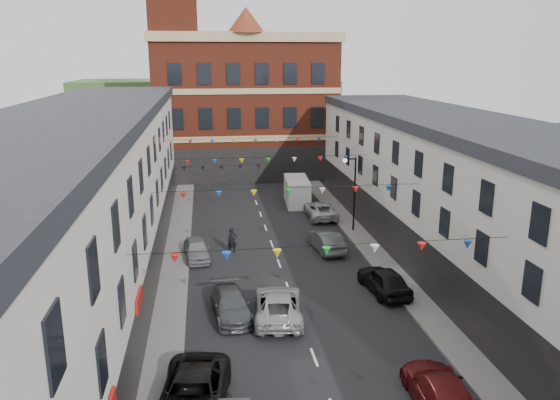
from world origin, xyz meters
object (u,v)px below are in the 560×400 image
car_right_c (441,393)px  car_right_f (320,210)px  car_left_e (197,249)px  street_lamp (352,184)px  white_van (297,191)px  car_right_d (384,280)px  car_left_d (231,305)px  moving_car (278,305)px  car_right_e (326,241)px  pedestrian (232,240)px  car_left_c (193,396)px

car_right_c → car_right_f: 26.75m
car_left_e → car_right_f: car_right_f is taller
street_lamp → white_van: size_ratio=1.11×
street_lamp → car_right_d: 11.95m
car_left_d → car_left_e: 9.16m
street_lamp → car_left_d: (-10.15, -13.28, -3.24)m
car_right_c → moving_car: car_right_c is taller
car_right_e → pedestrian: pedestrian is taller
street_lamp → car_right_e: street_lamp is taller
car_right_f → pedestrian: pedestrian is taller
car_left_e → car_right_e: size_ratio=0.90×
car_left_e → car_right_e: (9.19, 0.38, 0.05)m
car_left_d → car_left_e: car_left_e is taller
car_left_e → car_left_c: bearing=-95.9°
car_right_c → white_van: white_van is taller
car_right_d → car_right_e: bearing=-83.2°
street_lamp → car_left_c: bearing=-119.4°
car_right_e → white_van: bearing=-96.8°
street_lamp → moving_car: 16.11m
car_left_d → car_right_e: 11.85m
car_right_e → white_van: (0.11, 13.10, 0.46)m
car_right_d → moving_car: (-6.62, -2.32, -0.04)m
moving_car → pedestrian: pedestrian is taller
car_left_c → pedestrian: (2.50, 17.89, 0.14)m
car_left_c → moving_car: size_ratio=1.06×
car_left_d → pedestrian: pedestrian is taller
car_right_e → moving_car: 10.98m
car_right_d → pedestrian: pedestrian is taller
pedestrian → car_left_e: bearing=-168.5°
car_left_c → car_right_c: car_left_c is taller
car_left_e → car_right_c: 20.59m
street_lamp → car_right_c: size_ratio=1.14×
white_van → street_lamp: bearing=-69.3°
car_right_e → white_van: white_van is taller
car_right_f → pedestrian: 11.13m
moving_car → car_left_d: bearing=-5.3°
car_right_f → white_van: 5.11m
street_lamp → white_van: bearing=106.7°
car_right_e → car_right_c: bearing=85.1°
street_lamp → car_right_f: (-1.53, 4.22, -3.20)m
car_left_e → pedestrian: (2.50, 0.83, 0.23)m
car_left_c → car_right_d: 14.79m
street_lamp → moving_car: size_ratio=1.12×
car_right_e → car_left_d: bearing=45.7°
car_left_c → car_right_d: (11.00, 9.89, -0.00)m
car_left_d → car_right_e: car_right_e is taller
street_lamp → car_right_d: street_lamp is taller
car_right_d → moving_car: car_right_d is taller
car_left_e → moving_car: bearing=-71.1°
moving_car → car_right_e: bearing=-109.3°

